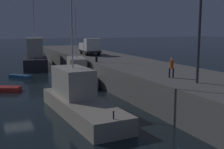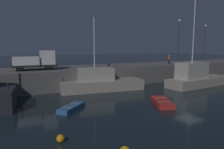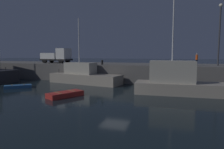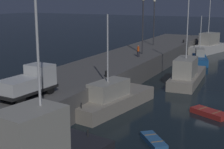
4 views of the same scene
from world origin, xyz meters
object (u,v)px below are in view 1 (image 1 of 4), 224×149
(fishing_boat_blue, at_px, (35,58))
(fishing_trawler_green, at_px, (77,73))
(dinghy_red_small, at_px, (3,89))
(lamp_post_west, at_px, (200,19))
(bollard_central, at_px, (96,59))
(dockworker, at_px, (172,66))
(dinghy_orange_near, at_px, (20,76))
(fishing_trawler_red, at_px, (79,98))
(utility_truck, at_px, (90,47))

(fishing_boat_blue, height_order, fishing_trawler_green, fishing_boat_blue)
(dinghy_red_small, xyz_separation_m, lamp_post_west, (15.14, 12.55, 6.95))
(fishing_boat_blue, relative_size, dinghy_red_small, 3.83)
(fishing_trawler_green, xyz_separation_m, dinghy_red_small, (2.30, -8.73, -0.78))
(fishing_trawler_green, distance_m, dinghy_red_small, 9.06)
(dinghy_red_small, height_order, bollard_central, bollard_central)
(fishing_boat_blue, height_order, bollard_central, fishing_boat_blue)
(lamp_post_west, xyz_separation_m, dockworker, (-2.61, -0.42, -3.70))
(dinghy_orange_near, height_order, lamp_post_west, lamp_post_west)
(dockworker, bearing_deg, bollard_central, -172.65)
(lamp_post_west, bearing_deg, dinghy_orange_near, -156.60)
(fishing_trawler_red, xyz_separation_m, fishing_trawler_green, (-13.12, 3.87, -0.20))
(lamp_post_west, bearing_deg, fishing_trawler_green, -167.65)
(dinghy_orange_near, height_order, bollard_central, bollard_central)
(dockworker, height_order, bollard_central, dockworker)
(fishing_trawler_red, distance_m, fishing_boat_blue, 28.72)
(dinghy_orange_near, height_order, dinghy_red_small, dinghy_red_small)
(fishing_trawler_green, relative_size, dockworker, 6.69)
(utility_truck, height_order, dockworker, utility_truck)
(dinghy_red_small, relative_size, utility_truck, 0.68)
(lamp_post_west, distance_m, utility_truck, 24.69)
(fishing_trawler_green, bearing_deg, fishing_boat_blue, -170.59)
(dinghy_orange_near, bearing_deg, bollard_central, 45.52)
(dinghy_red_small, xyz_separation_m, bollard_central, (-0.21, 10.48, 2.65))
(dinghy_red_small, bearing_deg, dockworker, 44.05)
(fishing_trawler_red, height_order, fishing_trawler_green, fishing_trawler_red)
(lamp_post_west, relative_size, utility_truck, 1.45)
(lamp_post_west, xyz_separation_m, bollard_central, (-15.35, -2.07, -4.29))
(dinghy_orange_near, relative_size, bollard_central, 4.54)
(dinghy_red_small, bearing_deg, fishing_trawler_green, 104.73)
(fishing_boat_blue, height_order, lamp_post_west, fishing_boat_blue)
(lamp_post_west, bearing_deg, dinghy_red_small, -140.35)
(utility_truck, bearing_deg, fishing_trawler_red, -21.69)
(lamp_post_west, bearing_deg, utility_truck, 179.24)
(fishing_boat_blue, relative_size, fishing_trawler_green, 1.32)
(fishing_boat_blue, bearing_deg, fishing_trawler_green, 9.41)
(utility_truck, height_order, bollard_central, utility_truck)
(fishing_boat_blue, xyz_separation_m, dinghy_red_small, (17.87, -6.15, -1.31))
(dinghy_red_small, xyz_separation_m, dockworker, (12.53, 12.12, 3.24))
(utility_truck, bearing_deg, dinghy_orange_near, -82.94)
(utility_truck, bearing_deg, bollard_central, -14.74)
(fishing_boat_blue, xyz_separation_m, fishing_trawler_green, (15.57, 2.58, -0.53))
(utility_truck, relative_size, bollard_central, 8.39)
(fishing_trawler_red, height_order, utility_truck, fishing_trawler_red)
(dinghy_orange_near, bearing_deg, utility_truck, 97.06)
(fishing_trawler_red, bearing_deg, dockworker, 76.79)
(fishing_trawler_red, distance_m, fishing_trawler_green, 13.68)
(dinghy_orange_near, distance_m, lamp_post_west, 26.19)
(fishing_trawler_green, distance_m, bollard_central, 3.30)
(fishing_trawler_red, height_order, dockworker, fishing_trawler_red)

